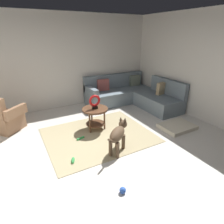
% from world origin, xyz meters
% --- Properties ---
extents(ground_plane, '(6.00, 6.00, 0.10)m').
position_xyz_m(ground_plane, '(0.00, 0.00, -0.05)').
color(ground_plane, silver).
extents(wall_back, '(6.00, 0.12, 2.70)m').
position_xyz_m(wall_back, '(0.00, 2.94, 1.35)').
color(wall_back, silver).
rests_on(wall_back, ground_plane).
extents(wall_right, '(0.12, 6.00, 2.70)m').
position_xyz_m(wall_right, '(2.94, 0.00, 1.35)').
color(wall_right, silver).
rests_on(wall_right, ground_plane).
extents(area_rug, '(2.30, 1.90, 0.01)m').
position_xyz_m(area_rug, '(0.15, 0.70, 0.01)').
color(area_rug, tan).
rests_on(area_rug, ground_plane).
extents(sectional_couch, '(2.20, 2.25, 0.88)m').
position_xyz_m(sectional_couch, '(1.99, 2.01, 0.29)').
color(sectional_couch, slate).
rests_on(sectional_couch, ground_plane).
extents(armchair, '(0.99, 0.99, 0.88)m').
position_xyz_m(armchair, '(-1.67, 1.97, 0.32)').
color(armchair, '#936B4C').
rests_on(armchair, ground_plane).
extents(side_table, '(0.60, 0.60, 0.54)m').
position_xyz_m(side_table, '(0.22, 1.00, 0.42)').
color(side_table, brown).
rests_on(side_table, ground_plane).
extents(torus_sculpture, '(0.28, 0.08, 0.33)m').
position_xyz_m(torus_sculpture, '(0.22, 1.00, 0.71)').
color(torus_sculpture, black).
rests_on(torus_sculpture, side_table).
extents(dog_bed_mat, '(0.80, 0.60, 0.09)m').
position_xyz_m(dog_bed_mat, '(1.98, 0.08, 0.04)').
color(dog_bed_mat, beige).
rests_on(dog_bed_mat, ground_plane).
extents(dog, '(0.70, 0.56, 0.63)m').
position_xyz_m(dog, '(0.22, -0.05, 0.38)').
color(dog, brown).
rests_on(dog, ground_plane).
extents(dog_toy_ball, '(0.10, 0.10, 0.10)m').
position_xyz_m(dog_toy_ball, '(-0.25, -0.98, 0.05)').
color(dog_toy_ball, blue).
rests_on(dog_toy_ball, ground_plane).
extents(dog_toy_rope, '(0.18, 0.09, 0.05)m').
position_xyz_m(dog_toy_rope, '(-0.27, 0.73, 0.03)').
color(dog_toy_rope, green).
rests_on(dog_toy_rope, ground_plane).
extents(dog_toy_bone, '(0.12, 0.19, 0.06)m').
position_xyz_m(dog_toy_bone, '(-0.65, 0.06, 0.03)').
color(dog_toy_bone, green).
rests_on(dog_toy_bone, ground_plane).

